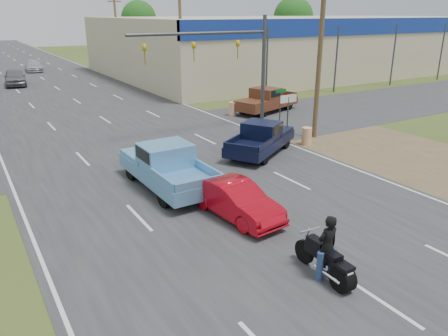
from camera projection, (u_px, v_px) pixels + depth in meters
ground at (381, 302)px, 11.36m from camera, size 200.00×200.00×0.00m
main_road at (57, 88)px, 43.54m from camera, size 15.00×180.00×0.02m
cross_road at (135, 140)px, 25.84m from camera, size 120.00×10.00×0.02m
dirt_verge at (370, 145)px, 24.79m from camera, size 8.00×18.00×0.01m
big_box_store at (304, 43)px, 58.04m from camera, size 50.00×28.10×6.60m
utility_pole_1 at (320, 46)px, 24.68m from camera, size 2.00×0.28×10.00m
utility_pole_2 at (181, 34)px, 39.17m from camera, size 2.00×0.28×10.00m
utility_pole_3 at (116, 28)px, 53.65m from camera, size 2.00×0.28×10.00m
tree_3 at (293, 17)px, 92.53m from camera, size 8.40×8.40×10.40m
tree_5 at (139, 18)px, 100.51m from camera, size 7.98×7.98×9.88m
barrel_0 at (307, 136)px, 24.76m from camera, size 0.56×0.56×1.00m
barrel_1 at (233, 109)px, 31.80m from camera, size 0.56×0.56×1.00m
lane_sign at (288, 105)px, 26.00m from camera, size 1.20×0.08×2.52m
street_name_sign at (280, 105)px, 27.60m from camera, size 0.80×0.08×2.61m
signal_mast at (228, 53)px, 26.27m from camera, size 9.12×0.40×7.00m
red_convertible at (236, 200)px, 15.88m from camera, size 1.84×4.18×1.33m
motorcycle at (328, 263)px, 12.18m from camera, size 0.73×2.36×1.20m
rider at (327, 249)px, 12.11m from camera, size 0.69×0.46×1.84m
blue_pickup at (166, 165)px, 18.61m from camera, size 2.33×5.85×1.93m
navy_pickup at (262, 138)px, 23.16m from camera, size 5.42×4.36×1.71m
brown_pickup at (265, 100)px, 32.76m from camera, size 5.89×3.67×1.83m
distant_car_grey at (15, 77)px, 44.80m from camera, size 2.46×5.10×1.68m
distant_car_silver at (34, 66)px, 55.81m from camera, size 2.42×5.01×1.40m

